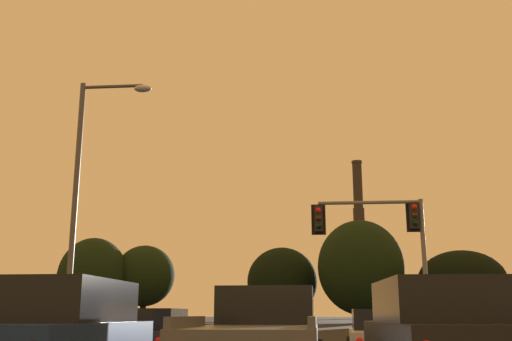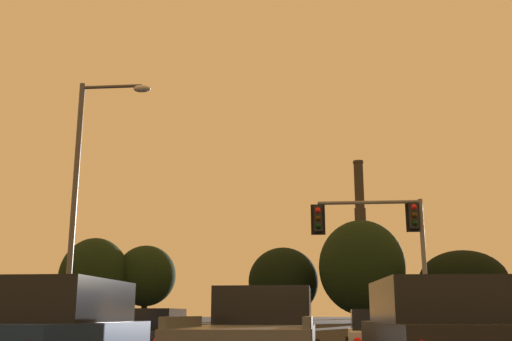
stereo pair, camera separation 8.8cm
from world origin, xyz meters
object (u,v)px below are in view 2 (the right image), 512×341
suv_left_lane_second (53,339)px  suv_right_lane_second (438,339)px  sedan_right_lane_front (382,338)px  street_lamp (85,185)px  hatchback_left_lane_front (152,338)px  traffic_light_overhead_right (385,234)px  smokestack (362,255)px

suv_left_lane_second → suv_right_lane_second: (6.26, 0.54, 0.00)m
sedan_right_lane_front → street_lamp: (-9.78, 2.95, 5.05)m
suv_right_lane_second → street_lamp: (-9.94, 9.67, 4.82)m
hatchback_left_lane_front → traffic_light_overhead_right: bearing=48.7°
suv_right_lane_second → traffic_light_overhead_right: (0.90, 13.75, 3.49)m
sedan_right_lane_front → traffic_light_overhead_right: size_ratio=0.83×
suv_left_lane_second → traffic_light_overhead_right: traffic_light_overhead_right is taller
suv_left_lane_second → traffic_light_overhead_right: 16.35m
suv_left_lane_second → sedan_right_lane_front: size_ratio=1.03×
hatchback_left_lane_front → sedan_right_lane_front: (6.16, 0.84, 0.00)m
sedan_right_lane_front → smokestack: smokestack is taller
street_lamp → traffic_light_overhead_right: bearing=20.6°
suv_left_lane_second → suv_right_lane_second: size_ratio=0.99×
hatchback_left_lane_front → sedan_right_lane_front: bearing=9.1°
traffic_light_overhead_right → smokestack: 154.27m
suv_left_lane_second → street_lamp: size_ratio=0.52×
sedan_right_lane_front → smokestack: (12.70, 160.23, 17.55)m
sedan_right_lane_front → smokestack: size_ratio=0.10×
hatchback_left_lane_front → smokestack: bearing=84.6°
suv_left_lane_second → sedan_right_lane_front: 9.49m
hatchback_left_lane_front → smokestack: (18.86, 161.08, 17.55)m
smokestack → street_lamp: bearing=-98.1°
suv_right_lane_second → smokestack: (12.54, 166.96, 17.32)m
suv_left_lane_second → sedan_right_lane_front: suv_left_lane_second is taller
suv_right_lane_second → street_lamp: 14.69m
suv_right_lane_second → sedan_right_lane_front: bearing=89.2°
suv_right_lane_second → street_lamp: size_ratio=0.52×
suv_right_lane_second → sedan_right_lane_front: suv_right_lane_second is taller
traffic_light_overhead_right → street_lamp: 11.66m
smokestack → traffic_light_overhead_right: bearing=-94.3°
hatchback_left_lane_front → suv_right_lane_second: (6.32, -5.88, 0.23)m
suv_right_lane_second → smokestack: bearing=83.5°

